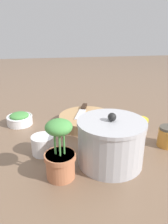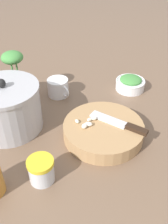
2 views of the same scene
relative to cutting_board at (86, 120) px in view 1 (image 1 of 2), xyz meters
The scene contains 10 objects.
ground_plane 0.11m from the cutting_board, 81.07° to the left, with size 5.00×5.00×0.00m, color brown.
cutting_board is the anchor object (origin of this frame).
chef_knife 0.06m from the cutting_board, 78.71° to the right, with size 0.09×0.20×0.01m.
garlic_cloves 0.06m from the cutting_board, 99.80° to the left, with size 0.07×0.07×0.01m.
herb_bowl 0.32m from the cutting_board, 10.45° to the right, with size 0.12×0.12×0.06m.
spice_jar 0.25m from the cutting_board, 148.25° to the left, with size 0.07×0.07×0.07m.
coffee_mug 0.30m from the cutting_board, 47.47° to the left, with size 0.09×0.10×0.07m.
honey_jar 0.38m from the cutting_board, 138.46° to the left, with size 0.08×0.08×0.08m.
stock_pot 0.33m from the cutting_board, 94.66° to the left, with size 0.23×0.23×0.19m.
potted_herb 0.40m from the cutting_board, 68.20° to the left, with size 0.10×0.10×0.20m.
Camera 1 is at (0.15, 0.84, 0.45)m, focal length 35.00 mm.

